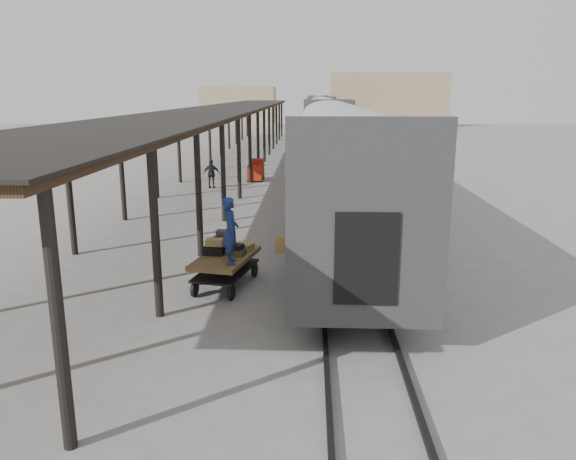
# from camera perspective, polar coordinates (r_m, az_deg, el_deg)

# --- Properties ---
(ground) EXTENTS (160.00, 160.00, 0.00)m
(ground) POSITION_cam_1_polar(r_m,az_deg,el_deg) (15.17, -5.96, -5.86)
(ground) COLOR slate
(ground) RESTS_ON ground
(train) EXTENTS (3.45, 76.01, 4.01)m
(train) POSITION_cam_1_polar(r_m,az_deg,el_deg) (47.99, 3.66, 10.92)
(train) COLOR silver
(train) RESTS_ON ground
(canopy) EXTENTS (4.90, 64.30, 4.15)m
(canopy) POSITION_cam_1_polar(r_m,az_deg,el_deg) (38.55, -6.07, 12.12)
(canopy) COLOR #422B19
(canopy) RESTS_ON ground
(rails) EXTENTS (1.54, 150.00, 0.12)m
(rails) POSITION_cam_1_polar(r_m,az_deg,el_deg) (48.40, 3.61, 7.81)
(rails) COLOR black
(rails) RESTS_ON ground
(building_far) EXTENTS (18.00, 10.00, 8.00)m
(building_far) POSITION_cam_1_polar(r_m,az_deg,el_deg) (92.89, 9.93, 12.93)
(building_far) COLOR tan
(building_far) RESTS_ON ground
(building_left) EXTENTS (12.00, 8.00, 6.00)m
(building_left) POSITION_cam_1_polar(r_m,az_deg,el_deg) (96.92, -4.97, 12.52)
(building_left) COLOR tan
(building_left) RESTS_ON ground
(baggage_cart) EXTENTS (1.72, 2.61, 0.86)m
(baggage_cart) POSITION_cam_1_polar(r_m,az_deg,el_deg) (15.10, -6.35, -3.37)
(baggage_cart) COLOR brown
(baggage_cart) RESTS_ON ground
(suitcase_stack) EXTENTS (1.34, 1.05, 0.57)m
(suitcase_stack) POSITION_cam_1_polar(r_m,az_deg,el_deg) (15.32, -6.37, -1.56)
(suitcase_stack) COLOR #353538
(suitcase_stack) RESTS_ON baggage_cart
(luggage_tug) EXTENTS (0.92, 1.45, 1.25)m
(luggage_tug) POSITION_cam_1_polar(r_m,az_deg,el_deg) (33.37, -3.28, 6.01)
(luggage_tug) COLOR #9C230E
(luggage_tug) RESTS_ON ground
(porter) EXTENTS (0.51, 0.68, 1.71)m
(porter) POSITION_cam_1_polar(r_m,az_deg,el_deg) (14.16, -5.86, -0.05)
(porter) COLOR navy
(porter) RESTS_ON baggage_cart
(pedestrian) EXTENTS (0.94, 0.43, 1.57)m
(pedestrian) POSITION_cam_1_polar(r_m,az_deg,el_deg) (30.87, -7.77, 5.67)
(pedestrian) COLOR black
(pedestrian) RESTS_ON ground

